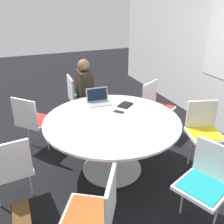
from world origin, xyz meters
The scene contains 13 objects.
ground_plane centered at (0.00, 0.00, 0.00)m, with size 16.00×16.00×0.00m, color black.
conference_table centered at (0.00, 0.00, 0.62)m, with size 1.70×1.70×0.75m.
chair_0 centered at (-1.56, -0.03, 0.53)m, with size 0.45×0.43×0.88m.
chair_1 centered at (-0.87, -0.90, 0.53)m, with size 0.61×0.61×0.88m.
chair_2 centered at (0.20, -1.24, 0.53)m, with size 0.47×0.48×0.88m.
chair_3 centered at (1.11, -0.60, 0.53)m, with size 0.59×0.59×0.88m.
chair_4 centered at (1.14, 0.53, 0.53)m, with size 0.56×0.55×0.88m.
chair_5 centered at (0.30, 1.22, 0.53)m, with size 0.53×0.54×0.88m.
chair_6 centered at (-0.68, 1.06, 0.53)m, with size 0.58×0.59×0.88m.
person_0 centered at (-1.31, 0.05, 0.72)m, with size 0.37×0.27×1.23m.
laptop centered at (-0.55, 0.01, 0.81)m, with size 0.23×0.33×0.21m.
spiral_notebook centered at (-0.33, 0.34, 0.76)m, with size 0.25×0.26×0.02m.
cell_phone centered at (-0.16, 0.17, 0.76)m, with size 0.15×0.14×0.01m.
Camera 1 is at (2.58, -1.05, 2.14)m, focal length 40.00 mm.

